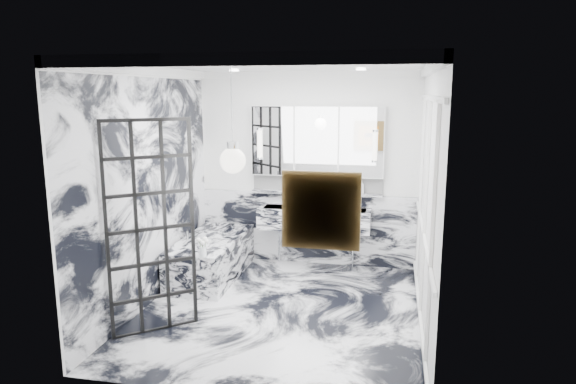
% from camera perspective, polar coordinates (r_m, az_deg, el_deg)
% --- Properties ---
extents(floor, '(3.60, 3.60, 0.00)m').
position_cam_1_polar(floor, '(6.17, -0.83, -12.95)').
color(floor, silver).
rests_on(floor, ground).
extents(ceiling, '(3.60, 3.60, 0.00)m').
position_cam_1_polar(ceiling, '(5.65, -0.91, 13.98)').
color(ceiling, white).
rests_on(ceiling, wall_back).
extents(wall_back, '(3.60, 0.00, 3.60)m').
position_cam_1_polar(wall_back, '(7.49, 2.15, 2.52)').
color(wall_back, white).
rests_on(wall_back, floor).
extents(wall_front, '(3.60, 0.00, 3.60)m').
position_cam_1_polar(wall_front, '(4.06, -6.46, -4.92)').
color(wall_front, white).
rests_on(wall_front, floor).
extents(wall_left, '(0.00, 3.60, 3.60)m').
position_cam_1_polar(wall_left, '(6.29, -15.24, 0.48)').
color(wall_left, white).
rests_on(wall_left, floor).
extents(wall_right, '(0.00, 3.60, 3.60)m').
position_cam_1_polar(wall_right, '(5.63, 15.25, -0.74)').
color(wall_right, white).
rests_on(wall_right, floor).
extents(marble_clad_back, '(3.18, 0.05, 1.05)m').
position_cam_1_polar(marble_clad_back, '(7.64, 2.07, -4.01)').
color(marble_clad_back, silver).
rests_on(marble_clad_back, floor).
extents(marble_clad_left, '(0.02, 3.56, 2.68)m').
position_cam_1_polar(marble_clad_left, '(6.29, -15.09, -0.06)').
color(marble_clad_left, silver).
rests_on(marble_clad_left, floor).
extents(panel_molding, '(0.03, 3.40, 2.30)m').
position_cam_1_polar(panel_molding, '(5.64, 14.99, -1.73)').
color(panel_molding, white).
rests_on(panel_molding, floor).
extents(soap_bottle_a, '(0.08, 0.08, 0.19)m').
position_cam_1_polar(soap_bottle_a, '(7.35, 8.19, 0.54)').
color(soap_bottle_a, '#8C5919').
rests_on(soap_bottle_a, ledge).
extents(soap_bottle_b, '(0.10, 0.10, 0.17)m').
position_cam_1_polar(soap_bottle_b, '(7.36, 7.31, 0.51)').
color(soap_bottle_b, '#4C4C51').
rests_on(soap_bottle_b, ledge).
extents(soap_bottle_c, '(0.14, 0.14, 0.15)m').
position_cam_1_polar(soap_bottle_c, '(7.36, 6.89, 0.45)').
color(soap_bottle_c, silver).
rests_on(soap_bottle_c, ledge).
extents(face_pot, '(0.13, 0.13, 0.13)m').
position_cam_1_polar(face_pot, '(7.45, 1.41, 0.65)').
color(face_pot, white).
rests_on(face_pot, ledge).
extents(amber_bottle, '(0.04, 0.04, 0.10)m').
position_cam_1_polar(amber_bottle, '(7.40, 4.52, 0.34)').
color(amber_bottle, '#8C5919').
rests_on(amber_bottle, ledge).
extents(flower_vase, '(0.09, 0.09, 0.12)m').
position_cam_1_polar(flower_vase, '(6.33, -9.43, -6.58)').
color(flower_vase, silver).
rests_on(flower_vase, bathtub).
extents(crittall_door, '(0.71, 0.58, 2.24)m').
position_cam_1_polar(crittall_door, '(5.50, -14.98, -3.99)').
color(crittall_door, black).
rests_on(crittall_door, floor).
extents(artwork, '(0.50, 0.05, 0.50)m').
position_cam_1_polar(artwork, '(3.88, 3.69, -2.05)').
color(artwork, orange).
rests_on(artwork, wall_front).
extents(pendant_light, '(0.23, 0.23, 0.23)m').
position_cam_1_polar(pendant_light, '(4.65, -6.16, 3.48)').
color(pendant_light, white).
rests_on(pendant_light, ceiling).
extents(trough_sink, '(1.60, 0.45, 0.30)m').
position_cam_1_polar(trough_sink, '(7.36, 2.95, -2.97)').
color(trough_sink, silver).
rests_on(trough_sink, wall_back).
extents(ledge, '(1.90, 0.14, 0.04)m').
position_cam_1_polar(ledge, '(7.44, 3.17, -0.12)').
color(ledge, silver).
rests_on(ledge, wall_back).
extents(subway_tile, '(1.90, 0.03, 0.23)m').
position_cam_1_polar(subway_tile, '(7.48, 3.25, 0.98)').
color(subway_tile, white).
rests_on(subway_tile, wall_back).
extents(mirror_cabinet, '(1.90, 0.16, 1.00)m').
position_cam_1_polar(mirror_cabinet, '(7.34, 3.24, 5.64)').
color(mirror_cabinet, white).
rests_on(mirror_cabinet, wall_back).
extents(sconce_left, '(0.07, 0.07, 0.40)m').
position_cam_1_polar(sconce_left, '(7.42, -3.18, 5.38)').
color(sconce_left, white).
rests_on(sconce_left, mirror_cabinet).
extents(sconce_right, '(0.07, 0.07, 0.40)m').
position_cam_1_polar(sconce_right, '(7.17, 9.63, 5.05)').
color(sconce_right, white).
rests_on(sconce_right, mirror_cabinet).
extents(bathtub, '(0.75, 1.65, 0.55)m').
position_cam_1_polar(bathtub, '(7.19, -8.49, -7.18)').
color(bathtub, silver).
rests_on(bathtub, floor).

